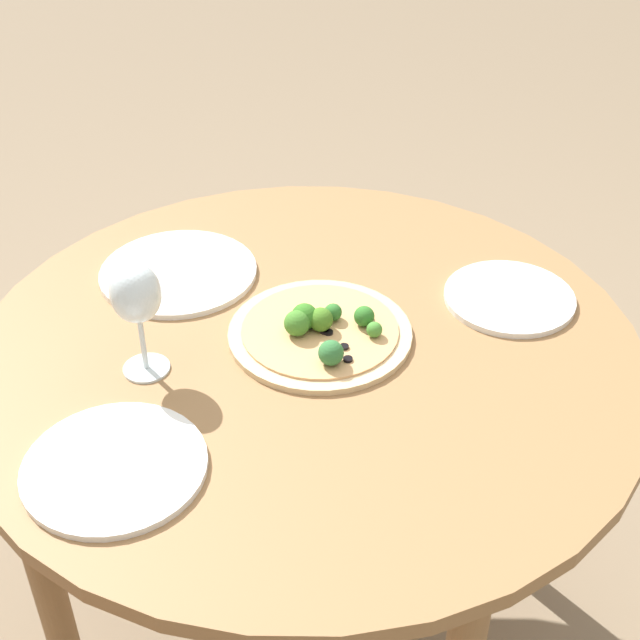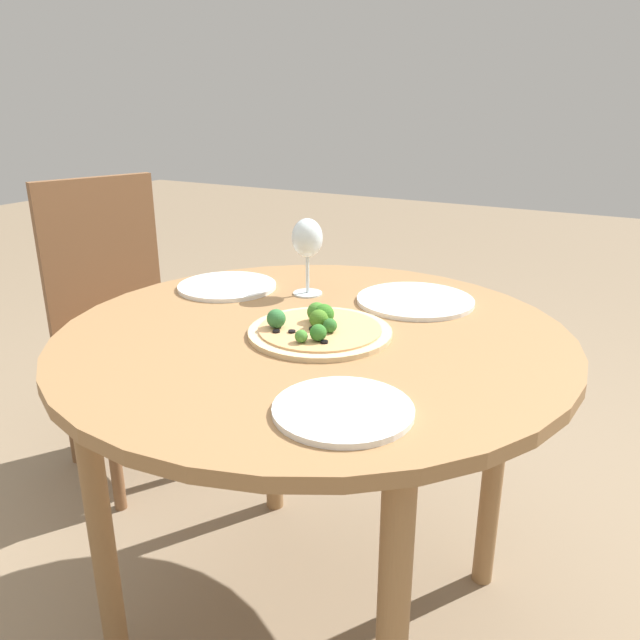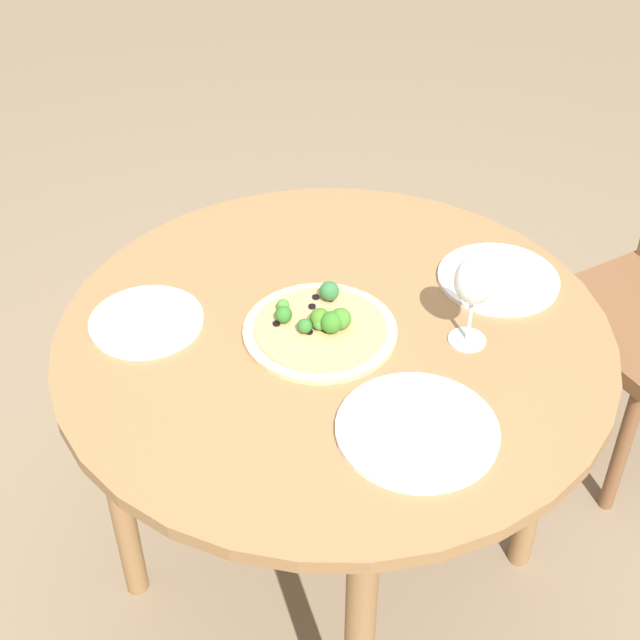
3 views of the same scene
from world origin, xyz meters
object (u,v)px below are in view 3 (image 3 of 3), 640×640
plate_far (498,278)px  plate_side (146,321)px  pizza (320,326)px  wine_glass (474,283)px  plate_near (417,430)px

plate_far → plate_side: same height
pizza → wine_glass: bearing=124.5°
pizza → plate_near: 0.30m
plate_near → plate_side: size_ratio=1.25×
plate_far → pizza: bearing=-25.6°
plate_side → wine_glass: bearing=125.1°
wine_glass → plate_side: (0.34, -0.48, -0.12)m
plate_far → wine_glass: bearing=15.2°
pizza → plate_near: (0.09, 0.28, -0.01)m
wine_glass → plate_far: 0.24m
wine_glass → plate_near: bearing=14.4°
pizza → plate_side: (0.19, -0.26, -0.01)m
pizza → wine_glass: (-0.15, 0.22, 0.12)m
plate_near → plate_side: same height
pizza → wine_glass: 0.29m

